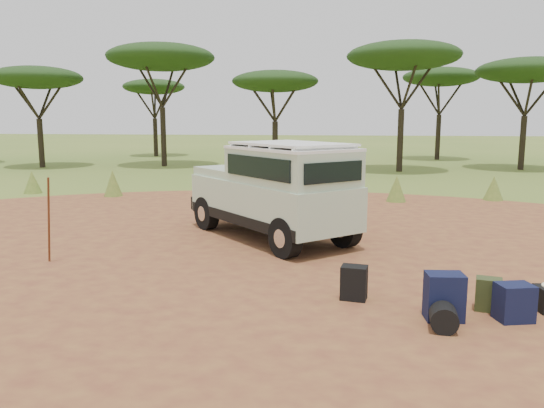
# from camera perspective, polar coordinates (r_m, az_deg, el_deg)

# --- Properties ---
(ground) EXTENTS (140.00, 140.00, 0.00)m
(ground) POSITION_cam_1_polar(r_m,az_deg,el_deg) (8.38, -2.36, -8.26)
(ground) COLOR #577529
(ground) RESTS_ON ground
(dirt_clearing) EXTENTS (23.00, 23.00, 0.01)m
(dirt_clearing) POSITION_cam_1_polar(r_m,az_deg,el_deg) (8.38, -2.36, -8.24)
(dirt_clearing) COLOR #976231
(dirt_clearing) RESTS_ON ground
(grass_fringe) EXTENTS (36.60, 1.60, 0.90)m
(grass_fringe) POSITION_cam_1_polar(r_m,az_deg,el_deg) (16.72, 3.26, 1.97)
(grass_fringe) COLOR #577529
(grass_fringe) RESTS_ON ground
(acacia_treeline) EXTENTS (46.70, 13.20, 6.26)m
(acacia_treeline) POSITION_cam_1_polar(r_m,az_deg,el_deg) (27.78, 6.60, 14.06)
(acacia_treeline) COLOR #2D2419
(acacia_treeline) RESTS_ON ground
(safari_vehicle) EXTENTS (4.02, 4.18, 2.04)m
(safari_vehicle) POSITION_cam_1_polar(r_m,az_deg,el_deg) (11.02, 0.25, 1.24)
(safari_vehicle) COLOR #B3CBAD
(safari_vehicle) RESTS_ON ground
(walking_staff) EXTENTS (0.26, 0.26, 1.53)m
(walking_staff) POSITION_cam_1_polar(r_m,az_deg,el_deg) (9.95, -22.88, -1.65)
(walking_staff) COLOR #5F2516
(walking_staff) RESTS_ON ground
(backpack_black) EXTENTS (0.39, 0.31, 0.49)m
(backpack_black) POSITION_cam_1_polar(r_m,az_deg,el_deg) (7.57, 8.81, -8.39)
(backpack_black) COLOR black
(backpack_black) RESTS_ON ground
(backpack_navy) EXTENTS (0.49, 0.37, 0.60)m
(backpack_navy) POSITION_cam_1_polar(r_m,az_deg,el_deg) (7.09, 18.03, -9.47)
(backpack_navy) COLOR #121939
(backpack_navy) RESTS_ON ground
(backpack_olive) EXTENTS (0.37, 0.30, 0.45)m
(backpack_olive) POSITION_cam_1_polar(r_m,az_deg,el_deg) (7.63, 22.24, -9.01)
(backpack_olive) COLOR #3D4821
(backpack_olive) RESTS_ON ground
(duffel_navy) EXTENTS (0.49, 0.41, 0.48)m
(duffel_navy) POSITION_cam_1_polar(r_m,az_deg,el_deg) (7.39, 24.60, -9.63)
(duffel_navy) COLOR #121939
(duffel_navy) RESTS_ON ground
(stuff_sack) EXTENTS (0.36, 0.36, 0.33)m
(stuff_sack) POSITION_cam_1_polar(r_m,az_deg,el_deg) (6.77, 17.99, -11.60)
(stuff_sack) COLOR black
(stuff_sack) RESTS_ON ground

